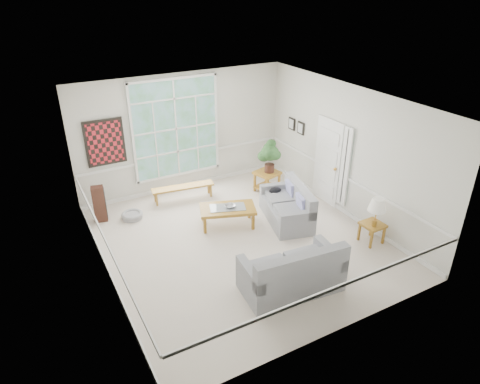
# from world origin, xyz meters

# --- Properties ---
(floor) EXTENTS (5.50, 6.00, 0.01)m
(floor) POSITION_xyz_m (0.00, 0.00, -0.01)
(floor) COLOR beige
(floor) RESTS_ON ground
(ceiling) EXTENTS (5.50, 6.00, 0.02)m
(ceiling) POSITION_xyz_m (0.00, 0.00, 3.00)
(ceiling) COLOR white
(ceiling) RESTS_ON ground
(wall_back) EXTENTS (5.50, 0.02, 3.00)m
(wall_back) POSITION_xyz_m (0.00, 3.00, 1.50)
(wall_back) COLOR silver
(wall_back) RESTS_ON ground
(wall_front) EXTENTS (5.50, 0.02, 3.00)m
(wall_front) POSITION_xyz_m (0.00, -3.00, 1.50)
(wall_front) COLOR silver
(wall_front) RESTS_ON ground
(wall_left) EXTENTS (0.02, 6.00, 3.00)m
(wall_left) POSITION_xyz_m (-2.75, 0.00, 1.50)
(wall_left) COLOR silver
(wall_left) RESTS_ON ground
(wall_right) EXTENTS (0.02, 6.00, 3.00)m
(wall_right) POSITION_xyz_m (2.75, 0.00, 1.50)
(wall_right) COLOR silver
(wall_right) RESTS_ON ground
(window_back) EXTENTS (2.30, 0.08, 2.40)m
(window_back) POSITION_xyz_m (-0.20, 2.96, 1.65)
(window_back) COLOR white
(window_back) RESTS_ON wall_back
(entry_door) EXTENTS (0.08, 0.90, 2.10)m
(entry_door) POSITION_xyz_m (2.71, 0.60, 1.05)
(entry_door) COLOR white
(entry_door) RESTS_ON floor
(door_sidelight) EXTENTS (0.08, 0.26, 1.90)m
(door_sidelight) POSITION_xyz_m (2.71, -0.03, 1.15)
(door_sidelight) COLOR white
(door_sidelight) RESTS_ON wall_right
(wall_art) EXTENTS (0.90, 0.06, 1.10)m
(wall_art) POSITION_xyz_m (-1.95, 2.95, 1.60)
(wall_art) COLOR maroon
(wall_art) RESTS_ON wall_back
(wall_frame_near) EXTENTS (0.04, 0.26, 0.32)m
(wall_frame_near) POSITION_xyz_m (2.71, 1.75, 1.55)
(wall_frame_near) COLOR black
(wall_frame_near) RESTS_ON wall_right
(wall_frame_far) EXTENTS (0.04, 0.26, 0.32)m
(wall_frame_far) POSITION_xyz_m (2.71, 2.15, 1.55)
(wall_frame_far) COLOR black
(wall_frame_far) RESTS_ON wall_right
(loveseat_right) EXTENTS (1.20, 1.74, 0.86)m
(loveseat_right) POSITION_xyz_m (1.32, 0.24, 0.43)
(loveseat_right) COLOR gray
(loveseat_right) RESTS_ON floor
(loveseat_front) EXTENTS (1.84, 1.08, 0.95)m
(loveseat_front) POSITION_xyz_m (0.05, -1.78, 0.48)
(loveseat_front) COLOR gray
(loveseat_front) RESTS_ON floor
(coffee_table) EXTENTS (1.37, 1.05, 0.45)m
(coffee_table) POSITION_xyz_m (0.05, 0.69, 0.23)
(coffee_table) COLOR #92641E
(coffee_table) RESTS_ON floor
(pewter_bowl) EXTENTS (0.31, 0.31, 0.07)m
(pewter_bowl) POSITION_xyz_m (0.10, 0.68, 0.49)
(pewter_bowl) COLOR #929297
(pewter_bowl) RESTS_ON coffee_table
(window_bench) EXTENTS (1.58, 0.52, 0.36)m
(window_bench) POSITION_xyz_m (-0.36, 2.33, 0.18)
(window_bench) COLOR #92641E
(window_bench) RESTS_ON floor
(end_table) EXTENTS (0.69, 0.69, 0.56)m
(end_table) POSITION_xyz_m (1.72, 1.71, 0.28)
(end_table) COLOR #92641E
(end_table) RESTS_ON floor
(houseplant) EXTENTS (0.66, 0.66, 0.85)m
(houseplant) POSITION_xyz_m (1.76, 1.68, 0.98)
(houseplant) COLOR #284F24
(houseplant) RESTS_ON end_table
(side_table) EXTENTS (0.44, 0.44, 0.45)m
(side_table) POSITION_xyz_m (2.40, -1.36, 0.22)
(side_table) COLOR #92641E
(side_table) RESTS_ON floor
(table_lamp) EXTENTS (0.47, 0.47, 0.63)m
(table_lamp) POSITION_xyz_m (2.36, -1.43, 0.76)
(table_lamp) COLOR silver
(table_lamp) RESTS_ON side_table
(pet_bed) EXTENTS (0.58, 0.58, 0.14)m
(pet_bed) POSITION_xyz_m (-1.76, 2.03, 0.07)
(pet_bed) COLOR gray
(pet_bed) RESTS_ON floor
(floor_speaker) EXTENTS (0.30, 0.26, 0.86)m
(floor_speaker) POSITION_xyz_m (-2.40, 2.27, 0.43)
(floor_speaker) COLOR #381D15
(floor_speaker) RESTS_ON floor
(cat) EXTENTS (0.35, 0.27, 0.15)m
(cat) POSITION_xyz_m (1.38, 0.81, 0.51)
(cat) COLOR black
(cat) RESTS_ON loveseat_right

